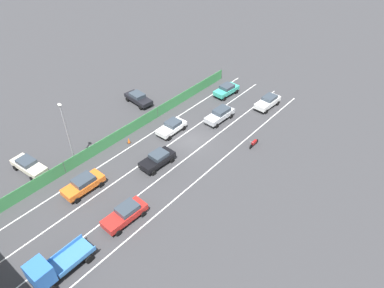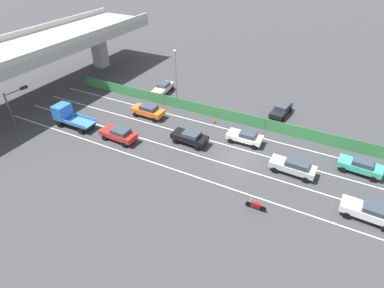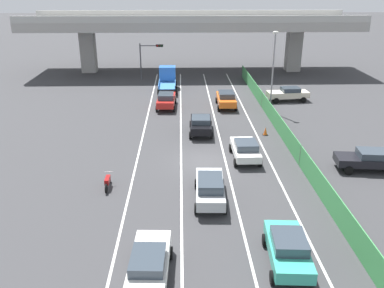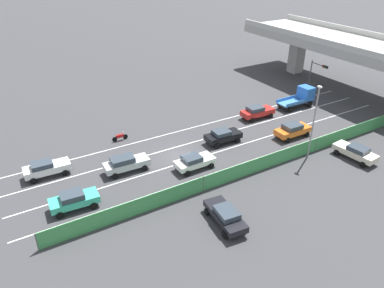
{
  "view_description": "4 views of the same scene",
  "coord_description": "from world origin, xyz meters",
  "px_view_note": "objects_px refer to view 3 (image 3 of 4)",
  "views": [
    {
      "loc": [
        -22.8,
        27.27,
        27.36
      ],
      "look_at": [
        -2.38,
        2.92,
        2.39
      ],
      "focal_mm": 32.84,
      "sensor_mm": 36.0,
      "label": 1
    },
    {
      "loc": [
        -26.46,
        -7.71,
        20.79
      ],
      "look_at": [
        -1.47,
        5.09,
        1.17
      ],
      "focal_mm": 28.28,
      "sensor_mm": 36.0,
      "label": 2
    },
    {
      "loc": [
        -1.67,
        -28.28,
        12.95
      ],
      "look_at": [
        -0.85,
        0.65,
        1.18
      ],
      "focal_mm": 37.97,
      "sensor_mm": 36.0,
      "label": 3
    },
    {
      "loc": [
        31.09,
        -16.52,
        20.8
      ],
      "look_at": [
        1.3,
        1.22,
        1.72
      ],
      "focal_mm": 34.37,
      "sensor_mm": 36.0,
      "label": 4
    }
  ],
  "objects_px": {
    "car_sedan_white": "(245,149)",
    "parked_sedan_cream": "(288,93)",
    "car_sedan_red": "(166,100)",
    "street_lamp": "(273,65)",
    "flatbed_truck_blue": "(167,78)",
    "traffic_light": "(149,54)",
    "car_hatchback_white": "(149,264)",
    "car_taxi_teal": "(288,248)",
    "car_taxi_orange": "(226,99)",
    "car_sedan_black": "(201,124)",
    "parked_sedan_dark": "(370,159)",
    "traffic_cone": "(265,131)",
    "motorcycle": "(108,182)",
    "car_sedan_silver": "(210,187)"
  },
  "relations": [
    {
      "from": "car_sedan_white",
      "to": "parked_sedan_cream",
      "type": "relative_size",
      "value": 0.88
    },
    {
      "from": "car_sedan_red",
      "to": "street_lamp",
      "type": "xyz_separation_m",
      "value": [
        10.93,
        -1.81,
        4.0
      ]
    },
    {
      "from": "car_sedan_white",
      "to": "flatbed_truck_blue",
      "type": "distance_m",
      "value": 22.92
    },
    {
      "from": "traffic_light",
      "to": "street_lamp",
      "type": "bearing_deg",
      "value": -48.44
    },
    {
      "from": "car_sedan_red",
      "to": "car_hatchback_white",
      "type": "relative_size",
      "value": 1.02
    },
    {
      "from": "car_hatchback_white",
      "to": "car_sedan_white",
      "type": "bearing_deg",
      "value": 64.49
    },
    {
      "from": "car_taxi_teal",
      "to": "flatbed_truck_blue",
      "type": "xyz_separation_m",
      "value": [
        -6.77,
        34.46,
        0.47
      ]
    },
    {
      "from": "street_lamp",
      "to": "traffic_light",
      "type": "bearing_deg",
      "value": 131.56
    },
    {
      "from": "car_sedan_white",
      "to": "car_taxi_orange",
      "type": "xyz_separation_m",
      "value": [
        -0.01,
        13.92,
        0.08
      ]
    },
    {
      "from": "car_sedan_black",
      "to": "street_lamp",
      "type": "relative_size",
      "value": 0.53
    },
    {
      "from": "street_lamp",
      "to": "parked_sedan_dark",
      "type": "bearing_deg",
      "value": -73.15
    },
    {
      "from": "car_sedan_white",
      "to": "traffic_cone",
      "type": "distance_m",
      "value": 5.84
    },
    {
      "from": "car_taxi_orange",
      "to": "street_lamp",
      "type": "relative_size",
      "value": 0.55
    },
    {
      "from": "parked_sedan_cream",
      "to": "traffic_light",
      "type": "height_order",
      "value": "traffic_light"
    },
    {
      "from": "motorcycle",
      "to": "car_hatchback_white",
      "type": "bearing_deg",
      "value": -69.48
    },
    {
      "from": "car_sedan_white",
      "to": "car_hatchback_white",
      "type": "bearing_deg",
      "value": -115.51
    },
    {
      "from": "car_sedan_red",
      "to": "car_sedan_white",
      "type": "xyz_separation_m",
      "value": [
        6.51,
        -13.78,
        -0.06
      ]
    },
    {
      "from": "motorcycle",
      "to": "parked_sedan_cream",
      "type": "bearing_deg",
      "value": 49.97
    },
    {
      "from": "traffic_light",
      "to": "flatbed_truck_blue",
      "type": "bearing_deg",
      "value": -63.99
    },
    {
      "from": "car_sedan_black",
      "to": "traffic_cone",
      "type": "height_order",
      "value": "car_sedan_black"
    },
    {
      "from": "car_sedan_silver",
      "to": "street_lamp",
      "type": "xyz_separation_m",
      "value": [
        7.58,
        18.28,
        3.98
      ]
    },
    {
      "from": "car_sedan_white",
      "to": "car_taxi_orange",
      "type": "height_order",
      "value": "car_taxi_orange"
    },
    {
      "from": "car_hatchback_white",
      "to": "car_sedan_silver",
      "type": "distance_m",
      "value": 7.91
    },
    {
      "from": "car_sedan_red",
      "to": "car_hatchback_white",
      "type": "height_order",
      "value": "car_sedan_red"
    },
    {
      "from": "car_sedan_red",
      "to": "car_taxi_teal",
      "type": "height_order",
      "value": "car_sedan_red"
    },
    {
      "from": "flatbed_truck_blue",
      "to": "motorcycle",
      "type": "height_order",
      "value": "flatbed_truck_blue"
    },
    {
      "from": "car_sedan_white",
      "to": "car_sedan_black",
      "type": "relative_size",
      "value": 0.96
    },
    {
      "from": "car_sedan_silver",
      "to": "street_lamp",
      "type": "distance_m",
      "value": 20.19
    },
    {
      "from": "car_sedan_white",
      "to": "car_taxi_orange",
      "type": "relative_size",
      "value": 0.93
    },
    {
      "from": "car_hatchback_white",
      "to": "car_taxi_orange",
      "type": "distance_m",
      "value": 28.17
    },
    {
      "from": "parked_sedan_dark",
      "to": "car_hatchback_white",
      "type": "bearing_deg",
      "value": -143.29
    },
    {
      "from": "car_sedan_black",
      "to": "traffic_light",
      "type": "bearing_deg",
      "value": 105.82
    },
    {
      "from": "motorcycle",
      "to": "parked_sedan_cream",
      "type": "height_order",
      "value": "parked_sedan_cream"
    },
    {
      "from": "car_taxi_teal",
      "to": "traffic_cone",
      "type": "distance_m",
      "value": 17.89
    },
    {
      "from": "car_sedan_red",
      "to": "street_lamp",
      "type": "relative_size",
      "value": 0.56
    },
    {
      "from": "parked_sedan_dark",
      "to": "traffic_light",
      "type": "height_order",
      "value": "traffic_light"
    },
    {
      "from": "car_taxi_orange",
      "to": "motorcycle",
      "type": "bearing_deg",
      "value": -118.26
    },
    {
      "from": "car_sedan_black",
      "to": "motorcycle",
      "type": "height_order",
      "value": "car_sedan_black"
    },
    {
      "from": "flatbed_truck_blue",
      "to": "traffic_cone",
      "type": "xyz_separation_m",
      "value": [
        9.2,
        -16.74,
        -1.02
      ]
    },
    {
      "from": "car_sedan_white",
      "to": "car_taxi_teal",
      "type": "relative_size",
      "value": 0.97
    },
    {
      "from": "car_sedan_black",
      "to": "street_lamp",
      "type": "bearing_deg",
      "value": 38.98
    },
    {
      "from": "car_sedan_silver",
      "to": "parked_sedan_cream",
      "type": "height_order",
      "value": "car_sedan_silver"
    },
    {
      "from": "car_sedan_red",
      "to": "motorcycle",
      "type": "relative_size",
      "value": 2.38
    },
    {
      "from": "car_sedan_red",
      "to": "flatbed_truck_blue",
      "type": "bearing_deg",
      "value": 90.61
    },
    {
      "from": "car_sedan_white",
      "to": "motorcycle",
      "type": "xyz_separation_m",
      "value": [
        -9.85,
        -4.4,
        -0.4
      ]
    },
    {
      "from": "car_taxi_orange",
      "to": "car_taxi_teal",
      "type": "bearing_deg",
      "value": -89.6
    },
    {
      "from": "car_sedan_black",
      "to": "car_taxi_teal",
      "type": "xyz_separation_m",
      "value": [
        3.33,
        -18.35,
        0.01
      ]
    },
    {
      "from": "car_taxi_teal",
      "to": "car_sedan_silver",
      "type": "bearing_deg",
      "value": 118.31
    },
    {
      "from": "car_sedan_black",
      "to": "car_sedan_silver",
      "type": "bearing_deg",
      "value": -90.06
    },
    {
      "from": "car_taxi_orange",
      "to": "traffic_light",
      "type": "relative_size",
      "value": 0.93
    }
  ]
}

